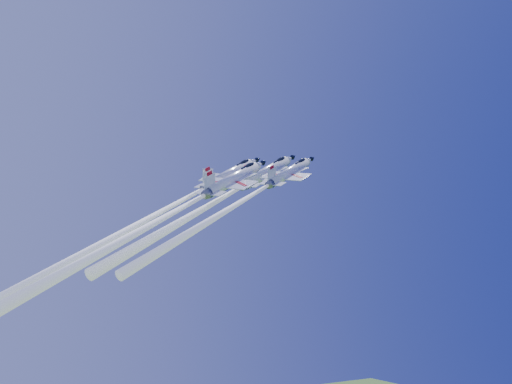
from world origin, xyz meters
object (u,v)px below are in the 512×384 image
jet_lead (217,201)px  jet_slot (157,221)px  jet_left (126,230)px  jet_right (239,203)px

jet_lead → jet_slot: bearing=-82.2°
jet_lead → jet_left: size_ratio=0.73×
jet_right → jet_slot: 12.65m
jet_left → jet_slot: 8.82m
jet_lead → jet_left: (-15.66, 1.19, -5.74)m
jet_lead → jet_right: size_ratio=1.18×
jet_lead → jet_right: (-2.88, -13.13, -1.95)m
jet_left → jet_right: (12.78, -14.32, 3.79)m
jet_slot → jet_lead: bearing=97.8°
jet_lead → jet_slot: size_ratio=0.92×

